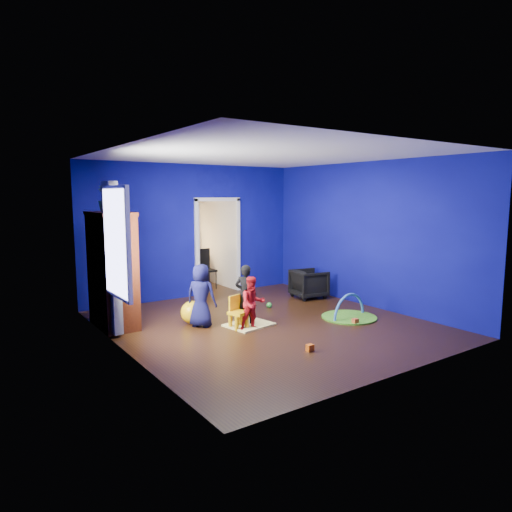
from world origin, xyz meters
TOP-DOWN VIEW (x-y plane):
  - floor at (0.00, 0.00)m, footprint 5.00×5.50m
  - ceiling at (0.00, 0.00)m, footprint 5.00×5.50m
  - wall_back at (0.00, 2.75)m, footprint 5.00×0.02m
  - wall_front at (0.00, -2.75)m, footprint 5.00×0.02m
  - wall_left at (-2.50, 0.00)m, footprint 0.02×5.50m
  - wall_right at (2.50, 0.00)m, footprint 0.02×5.50m
  - alcove at (0.60, 3.62)m, footprint 1.00×1.75m
  - armchair at (1.98, 1.16)m, footprint 0.79×0.77m
  - child_black at (-0.30, 0.21)m, footprint 0.44×0.46m
  - child_navy at (-1.00, 0.53)m, footprint 0.60×0.63m
  - toddler_red at (-0.39, -0.13)m, footprint 0.50×0.43m
  - vase at (-2.22, 1.11)m, footprint 0.26×0.26m
  - potted_plant at (-2.22, 1.63)m, footprint 0.27×0.27m
  - tv_armoire at (-2.22, 1.41)m, footprint 0.58×1.14m
  - crt_tv at (-2.18, 1.41)m, footprint 0.46×0.70m
  - yellow_blanket at (-0.30, 0.11)m, footprint 0.84×0.72m
  - hopper_ball at (-1.05, 0.78)m, footprint 0.40×0.40m
  - kid_chair at (-0.54, 0.07)m, footprint 0.36×0.36m
  - play_mat at (1.49, -0.52)m, footprint 1.00×1.00m
  - toy_arch at (1.49, -0.52)m, footprint 0.89×0.16m
  - window_left at (-2.48, 0.35)m, footprint 0.03×0.95m
  - curtain at (-2.37, 0.90)m, footprint 0.14×0.42m
  - doorway at (0.60, 2.75)m, footprint 1.16×0.10m
  - study_desk at (0.60, 4.26)m, footprint 0.88×0.44m
  - desk_monitor at (0.60, 4.38)m, footprint 0.40×0.05m
  - desk_lamp at (0.32, 4.32)m, footprint 0.14×0.14m
  - folding_chair at (0.60, 3.30)m, footprint 0.40×0.40m
  - book_shelf at (0.60, 4.37)m, footprint 0.88×0.24m
  - toy_0 at (1.26, -0.88)m, footprint 0.10×0.08m
  - toy_1 at (2.00, 1.25)m, footprint 0.11×0.11m
  - toy_2 at (-0.30, -1.47)m, footprint 0.10×0.08m
  - toy_3 at (0.73, 0.93)m, footprint 0.11×0.11m

SIDE VIEW (x-z plane):
  - floor at x=0.00m, z-range -0.01..0.01m
  - play_mat at x=1.49m, z-range 0.00..0.03m
  - yellow_blanket at x=-0.30m, z-range 0.00..0.03m
  - toy_arch at x=1.49m, z-range -0.42..0.46m
  - toy_0 at x=1.26m, z-range 0.00..0.10m
  - toy_2 at x=-0.30m, z-range 0.00..0.10m
  - toy_1 at x=2.00m, z-range 0.00..0.11m
  - toy_3 at x=0.73m, z-range 0.00..0.11m
  - hopper_ball at x=-1.05m, z-range 0.00..0.40m
  - kid_chair at x=-0.54m, z-range 0.00..0.50m
  - armchair at x=1.98m, z-range 0.00..0.62m
  - study_desk at x=0.60m, z-range 0.00..0.75m
  - toddler_red at x=-0.39m, z-range 0.00..0.90m
  - folding_chair at x=0.60m, z-range 0.00..0.92m
  - child_black at x=-0.30m, z-range 0.00..1.05m
  - child_navy at x=-1.00m, z-range 0.00..1.08m
  - desk_lamp at x=0.32m, z-range 0.86..1.00m
  - desk_monitor at x=0.60m, z-range 0.79..1.11m
  - tv_armoire at x=-2.22m, z-range 0.00..1.96m
  - crt_tv at x=-2.18m, z-range 0.75..1.29m
  - doorway at x=0.60m, z-range 0.00..2.10m
  - alcove at x=0.60m, z-range 0.00..2.50m
  - curtain at x=-2.37m, z-range 0.05..2.45m
  - wall_back at x=0.00m, z-range 0.00..2.90m
  - wall_front at x=0.00m, z-range 0.00..2.90m
  - wall_left at x=-2.50m, z-range 0.00..2.90m
  - wall_right at x=2.50m, z-range 0.00..2.90m
  - window_left at x=-2.48m, z-range 0.77..2.33m
  - book_shelf at x=0.60m, z-range 2.00..2.04m
  - vase at x=-2.22m, z-range 1.96..2.18m
  - potted_plant at x=-2.22m, z-range 1.96..2.40m
  - ceiling at x=0.00m, z-range 2.90..2.90m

